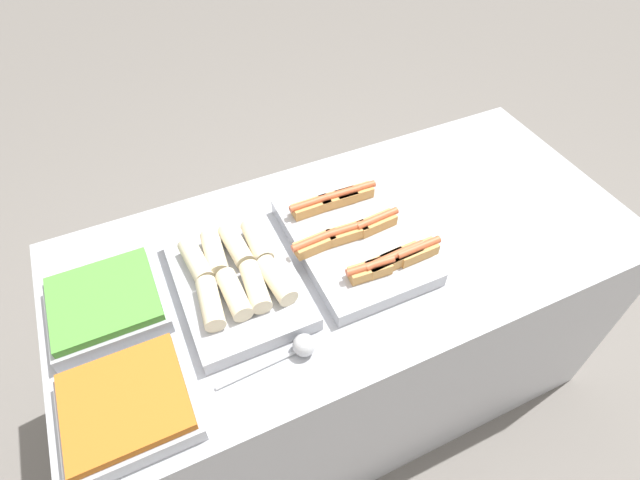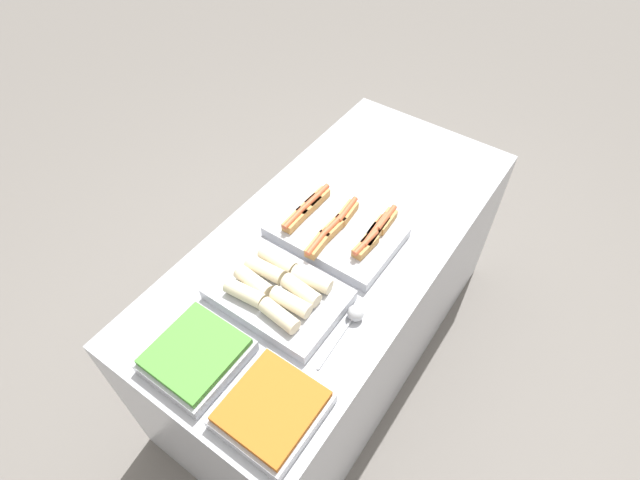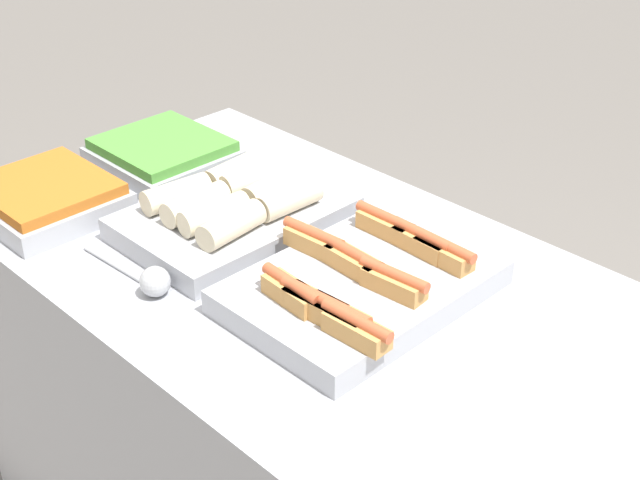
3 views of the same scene
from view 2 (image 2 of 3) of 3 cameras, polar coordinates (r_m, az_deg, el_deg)
name	(u,v)px [view 2 (image 2 of 3)]	position (r m, az deg, el deg)	size (l,w,h in m)	color
ground_plane	(332,345)	(2.73, 1.37, -11.89)	(12.00, 12.00, 0.00)	slate
counter	(334,298)	(2.35, 1.56, -6.66)	(1.81, 0.85, 0.88)	#A8AAB2
tray_hotdogs	(337,230)	(1.98, 1.99, 1.17)	(0.40, 0.49, 0.10)	#A8AAB2
tray_wraps	(278,292)	(1.79, -4.77, -5.93)	(0.32, 0.46, 0.11)	#A8AAB2
tray_side_front	(272,410)	(1.59, -5.48, -18.73)	(0.30, 0.28, 0.07)	#A8AAB2
tray_side_back	(196,355)	(1.71, -13.95, -12.68)	(0.30, 0.28, 0.07)	#A8AAB2
serving_spoon_near	(354,316)	(1.75, 3.89, -8.65)	(0.27, 0.06, 0.06)	#B2B5BA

